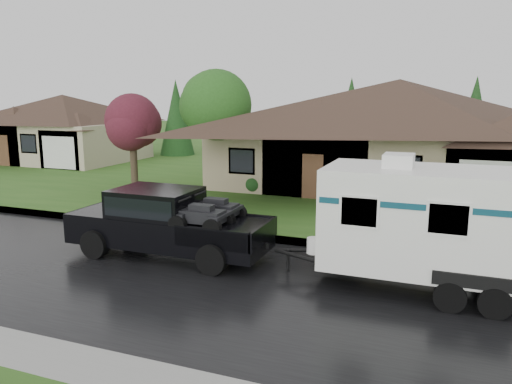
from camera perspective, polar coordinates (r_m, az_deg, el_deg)
ground at (r=15.02m, az=2.09°, el=-8.26°), size 140.00×140.00×0.00m
road at (r=13.26m, az=-0.81°, el=-10.92°), size 140.00×8.00×0.01m
curb at (r=17.03m, az=4.59°, el=-5.66°), size 140.00×0.50×0.15m
lawn at (r=29.18m, az=11.82°, el=1.20°), size 140.00×26.00×0.15m
house_main at (r=27.36m, az=16.48°, el=7.76°), size 19.44×10.80×6.90m
house_far at (r=39.45m, az=-20.99°, el=7.47°), size 10.80×8.64×5.80m
tree_left_green at (r=25.26m, az=-4.74°, el=9.69°), size 3.67×3.67×6.08m
tree_red at (r=26.04m, az=-13.97°, el=7.44°), size 2.88×2.88×4.77m
shrub_row at (r=23.25m, az=14.38°, el=0.03°), size 13.60×1.00×1.00m
pickup_truck at (r=15.78m, az=-10.36°, el=-3.20°), size 6.32×2.40×2.11m
travel_trailer at (r=13.38m, az=23.77°, el=-3.36°), size 7.80×2.74×3.50m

